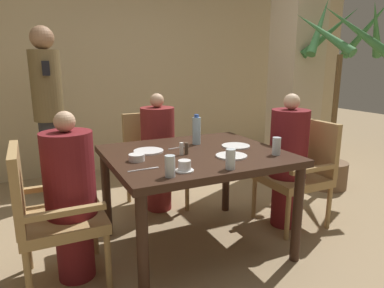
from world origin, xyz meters
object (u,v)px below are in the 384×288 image
diner_in_left_chair (71,196)px  plate_dessert_center (231,156)px  teacup_with_saucer (185,166)px  glass_tall_far (230,159)px  chair_far_side (153,156)px  plate_main_right (149,151)px  glass_tall_near (170,166)px  chair_left_side (48,211)px  plate_main_left (236,146)px  glass_tall_mid (276,146)px  potted_palm (336,110)px  diner_in_right_chair (288,160)px  chair_right_side (300,168)px  standing_host (49,109)px  bowl_small (137,158)px  diner_in_far_chair (158,151)px  water_bottle (196,130)px

diner_in_left_chair → plate_dessert_center: bearing=-12.0°
teacup_with_saucer → glass_tall_far: size_ratio=0.90×
chair_far_side → plate_main_right: chair_far_side is taller
glass_tall_near → glass_tall_far: bearing=-3.5°
chair_far_side → teacup_with_saucer: size_ratio=8.08×
chair_left_side → glass_tall_near: bearing=-34.1°
plate_main_left → plate_main_right: 0.69m
chair_left_side → glass_tall_mid: bearing=-11.7°
potted_palm → glass_tall_mid: potted_palm is taller
diner_in_right_chair → glass_tall_near: diner_in_right_chair is taller
diner_in_right_chair → plate_dessert_center: diner_in_right_chair is taller
chair_right_side → glass_tall_far: size_ratio=7.27×
standing_host → glass_tall_far: (0.91, -2.07, -0.12)m
plate_dessert_center → glass_tall_far: size_ratio=1.74×
chair_right_side → plate_main_left: 0.72m
standing_host → potted_palm: size_ratio=0.82×
glass_tall_mid → bowl_small: bearing=163.7°
diner_in_left_chair → bowl_small: diner_in_left_chair is taller
plate_dessert_center → glass_tall_near: 0.60m
plate_dessert_center → glass_tall_mid: 0.34m
standing_host → plate_dessert_center: bearing=-59.7°
standing_host → glass_tall_far: 2.26m
diner_in_left_chair → glass_tall_mid: (1.38, -0.32, 0.25)m
diner_in_far_chair → plate_dessert_center: size_ratio=5.16×
chair_right_side → standing_host: bearing=140.4°
plate_dessert_center → water_bottle: bearing=95.9°
glass_tall_near → standing_host: bearing=104.1°
chair_far_side → diner_in_right_chair: 1.31m
chair_right_side → plate_main_right: chair_right_side is taller
diner_in_left_chair → standing_host: bearing=90.1°
plate_main_right → glass_tall_mid: size_ratio=1.74×
chair_far_side → potted_palm: potted_palm is taller
plate_dessert_center → glass_tall_mid: bearing=-16.0°
glass_tall_near → bowl_small: bearing=100.9°
diner_in_left_chair → chair_far_side: bearing=46.8°
chair_left_side → chair_right_side: same height
chair_right_side → potted_palm: bearing=28.0°
diner_in_far_chair → glass_tall_near: 1.33m
bowl_small → water_bottle: water_bottle is taller
diner_in_left_chair → teacup_with_saucer: (0.63, -0.38, 0.22)m
diner_in_right_chair → standing_host: 2.42m
diner_in_left_chair → glass_tall_far: (0.90, -0.47, 0.25)m
chair_far_side → glass_tall_far: chair_far_side is taller
teacup_with_saucer → water_bottle: size_ratio=0.47×
bowl_small → glass_tall_near: bearing=-79.1°
chair_right_side → plate_main_right: 1.38m
plate_main_right → glass_tall_far: glass_tall_far is taller
teacup_with_saucer → bowl_small: 0.40m
water_bottle → glass_tall_near: size_ratio=1.91×
teacup_with_saucer → diner_in_right_chair: bearing=18.4°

